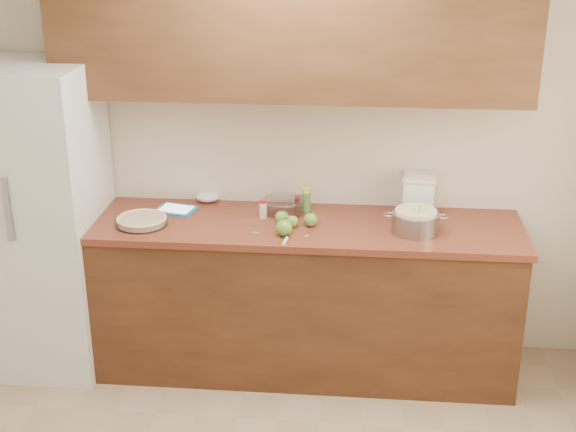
# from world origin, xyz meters

# --- Properties ---
(room_shell) EXTENTS (3.60, 3.60, 3.60)m
(room_shell) POSITION_xyz_m (0.00, 0.00, 1.30)
(room_shell) COLOR #A08667
(room_shell) RESTS_ON ground
(counter_run) EXTENTS (2.64, 0.68, 0.92)m
(counter_run) POSITION_xyz_m (0.00, 1.48, 0.46)
(counter_run) COLOR #592F19
(counter_run) RESTS_ON ground
(upper_cabinets) EXTENTS (2.60, 0.34, 0.70)m
(upper_cabinets) POSITION_xyz_m (0.00, 1.63, 1.95)
(upper_cabinets) COLOR brown
(upper_cabinets) RESTS_ON room_shell
(fridge) EXTENTS (0.70, 0.70, 1.80)m
(fridge) POSITION_xyz_m (-1.44, 1.44, 0.90)
(fridge) COLOR silver
(fridge) RESTS_ON ground
(pie) EXTENTS (0.29, 0.29, 0.05)m
(pie) POSITION_xyz_m (-0.81, 1.37, 0.94)
(pie) COLOR silver
(pie) RESTS_ON counter_run
(colander) EXTENTS (0.35, 0.26, 0.13)m
(colander) POSITION_xyz_m (0.71, 1.40, 0.98)
(colander) COLOR gray
(colander) RESTS_ON counter_run
(flour_canister) EXTENTS (0.21, 0.21, 0.23)m
(flour_canister) POSITION_xyz_m (0.74, 1.70, 1.04)
(flour_canister) COLOR white
(flour_canister) RESTS_ON counter_run
(tablet) EXTENTS (0.25, 0.21, 0.02)m
(tablet) POSITION_xyz_m (-0.67, 1.60, 0.93)
(tablet) COLOR teal
(tablet) RESTS_ON counter_run
(paring_knife) EXTENTS (0.04, 0.19, 0.02)m
(paring_knife) POSITION_xyz_m (0.01, 1.20, 0.93)
(paring_knife) COLOR gray
(paring_knife) RESTS_ON counter_run
(lemon_bottle) EXTENTS (0.05, 0.05, 0.14)m
(lemon_bottle) POSITION_xyz_m (0.09, 1.66, 0.99)
(lemon_bottle) COLOR #4C8C38
(lemon_bottle) RESTS_ON counter_run
(cinnamon_shaker) EXTENTS (0.04, 0.04, 0.11)m
(cinnamon_shaker) POSITION_xyz_m (-0.15, 1.54, 0.97)
(cinnamon_shaker) COLOR beige
(cinnamon_shaker) RESTS_ON counter_run
(vanilla_bottle) EXTENTS (0.03, 0.03, 0.10)m
(vanilla_bottle) POSITION_xyz_m (0.04, 1.65, 0.97)
(vanilla_bottle) COLOR black
(vanilla_bottle) RESTS_ON counter_run
(mixing_bowl) EXTENTS (0.24, 0.24, 0.09)m
(mixing_bowl) POSITION_xyz_m (-0.03, 1.62, 0.97)
(mixing_bowl) COLOR silver
(mixing_bowl) RESTS_ON counter_run
(paper_towel) EXTENTS (0.18, 0.16, 0.06)m
(paper_towel) POSITION_xyz_m (-0.51, 1.77, 0.95)
(paper_towel) COLOR white
(paper_towel) RESTS_ON counter_run
(apple_left) EXTENTS (0.08, 0.08, 0.09)m
(apple_left) POSITION_xyz_m (-0.03, 1.45, 0.96)
(apple_left) COLOR #5C8D2B
(apple_left) RESTS_ON counter_run
(apple_center) EXTENTS (0.07, 0.07, 0.08)m
(apple_center) POSITION_xyz_m (0.03, 1.41, 0.95)
(apple_center) COLOR #5C8D2B
(apple_center) RESTS_ON counter_run
(apple_front) EXTENTS (0.09, 0.09, 0.10)m
(apple_front) POSITION_xyz_m (-0.00, 1.29, 0.97)
(apple_front) COLOR #5C8D2B
(apple_front) RESTS_ON counter_run
(apple_extra) EXTENTS (0.08, 0.08, 0.09)m
(apple_extra) POSITION_xyz_m (0.13, 1.43, 0.96)
(apple_extra) COLOR #5C8D2B
(apple_extra) RESTS_ON counter_run
(peel_a) EXTENTS (0.04, 0.02, 0.00)m
(peel_a) POSITION_xyz_m (0.02, 1.29, 0.92)
(peel_a) COLOR #7FB357
(peel_a) RESTS_ON counter_run
(peel_b) EXTENTS (0.04, 0.02, 0.00)m
(peel_b) POSITION_xyz_m (-0.16, 1.31, 0.92)
(peel_b) COLOR #7FB357
(peel_b) RESTS_ON counter_run
(peel_c) EXTENTS (0.03, 0.03, 0.00)m
(peel_c) POSITION_xyz_m (0.12, 1.29, 0.92)
(peel_c) COLOR #7FB357
(peel_c) RESTS_ON counter_run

